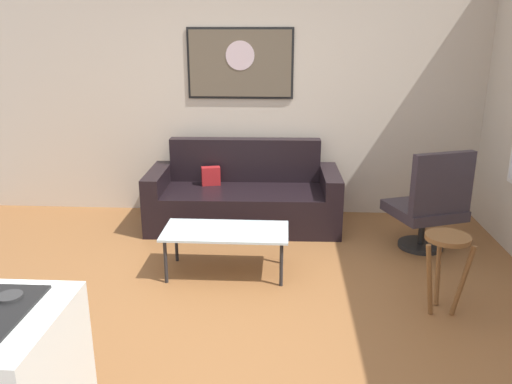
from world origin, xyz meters
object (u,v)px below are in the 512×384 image
at_px(bar_stool, 446,253).
at_px(wall_painting, 240,63).
at_px(couch, 244,199).
at_px(coffee_table, 226,234).
at_px(armchair, 430,204).

xyz_separation_m(bar_stool, wall_painting, (-1.70, 2.19, 1.21)).
bearing_deg(wall_painting, couch, -81.69).
height_order(coffee_table, bar_stool, bar_stool).
height_order(coffee_table, wall_painting, wall_painting).
relative_size(armchair, wall_painting, 0.87).
relative_size(couch, bar_stool, 3.30).
bearing_deg(bar_stool, armchair, 81.01).
height_order(armchair, bar_stool, armchair).
distance_m(coffee_table, wall_painting, 2.11).
bearing_deg(couch, armchair, -18.53).
bearing_deg(armchair, wall_painting, 150.69).
xyz_separation_m(armchair, bar_stool, (-0.18, -1.14, 0.01)).
bearing_deg(armchair, couch, 161.47).
distance_m(coffee_table, armchair, 1.96).
distance_m(couch, bar_stool, 2.40).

